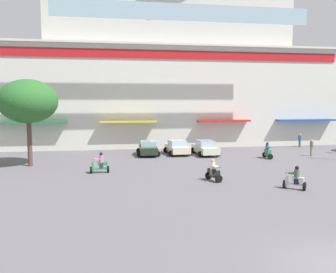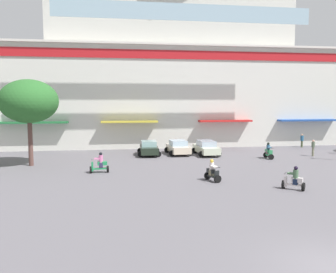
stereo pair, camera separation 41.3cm
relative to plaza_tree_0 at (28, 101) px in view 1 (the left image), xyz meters
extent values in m
plane|color=#5E5A60|center=(14.20, -7.89, -5.44)|extent=(128.00, 128.00, 0.00)
cube|color=silver|center=(14.20, 15.16, 0.42)|extent=(42.72, 12.11, 11.71)
cube|color=silver|center=(14.20, 15.77, 10.42)|extent=(29.50, 10.90, 8.30)
cube|color=red|center=(14.20, 9.05, 5.25)|extent=(39.30, 0.12, 0.96)
cube|color=silver|center=(14.20, 9.01, 6.39)|extent=(42.72, 0.70, 0.24)
cube|color=#226C38|center=(-1.61, 8.56, -2.27)|extent=(7.30, 1.10, 0.20)
cube|color=gold|center=(8.70, 8.56, -2.27)|extent=(6.30, 1.10, 0.20)
cube|color=red|center=(19.77, 8.56, -2.27)|extent=(6.22, 1.10, 0.20)
cube|color=#224A99|center=(30.10, 8.56, -2.27)|extent=(7.37, 1.10, 0.20)
cube|color=#99B7C6|center=(14.20, 4.22, 8.76)|extent=(25.96, 0.08, 1.66)
cylinder|color=brown|center=(0.00, 0.00, -3.55)|extent=(0.38, 0.38, 3.77)
ellipsoid|color=#296128|center=(0.00, 0.00, 0.02)|extent=(4.83, 5.28, 3.65)
cube|color=#202B20|center=(10.43, 4.25, -4.83)|extent=(1.86, 3.89, 0.68)
cube|color=#96BFBF|center=(10.43, 4.25, -4.23)|extent=(1.55, 1.97, 0.51)
cylinder|color=black|center=(9.63, 5.47, -5.14)|extent=(0.61, 0.19, 0.60)
cylinder|color=black|center=(11.33, 5.40, -5.14)|extent=(0.61, 0.19, 0.60)
cylinder|color=black|center=(9.53, 3.10, -5.14)|extent=(0.61, 0.19, 0.60)
cylinder|color=black|center=(11.24, 3.03, -5.14)|extent=(0.61, 0.19, 0.60)
cube|color=beige|center=(13.48, 4.50, -4.84)|extent=(2.00, 4.23, 0.65)
cube|color=#9DB7CD|center=(13.48, 4.50, -4.25)|extent=(1.65, 2.14, 0.52)
cylinder|color=black|center=(12.52, 5.75, -5.14)|extent=(0.61, 0.19, 0.60)
cylinder|color=black|center=(14.33, 5.83, -5.14)|extent=(0.61, 0.19, 0.60)
cylinder|color=black|center=(12.64, 3.18, -5.14)|extent=(0.61, 0.19, 0.60)
cylinder|color=black|center=(14.45, 3.26, -5.14)|extent=(0.61, 0.19, 0.60)
cube|color=beige|center=(16.22, 3.59, -4.84)|extent=(1.92, 4.33, 0.66)
cube|color=#9FACBF|center=(16.22, 3.59, -4.23)|extent=(1.59, 2.19, 0.56)
cylinder|color=black|center=(15.29, 4.88, -5.14)|extent=(0.61, 0.19, 0.60)
cylinder|color=black|center=(17.04, 4.95, -5.14)|extent=(0.61, 0.19, 0.60)
cylinder|color=black|center=(15.39, 2.24, -5.14)|extent=(0.61, 0.19, 0.60)
cylinder|color=black|center=(17.15, 2.31, -5.14)|extent=(0.61, 0.19, 0.60)
cylinder|color=black|center=(13.87, -8.47, -5.18)|extent=(0.54, 0.30, 0.52)
cylinder|color=black|center=(13.49, -7.31, -5.18)|extent=(0.54, 0.30, 0.52)
cube|color=black|center=(13.68, -7.89, -5.12)|extent=(0.60, 1.10, 0.10)
cube|color=black|center=(13.61, -7.68, -4.76)|extent=(0.50, 0.74, 0.28)
cube|color=black|center=(13.83, -8.35, -4.96)|extent=(0.35, 0.23, 0.66)
cylinder|color=black|center=(13.84, -8.37, -4.42)|extent=(0.50, 0.20, 0.04)
cube|color=#7C7558|center=(13.64, -7.77, -4.88)|extent=(0.39, 0.37, 0.36)
cylinder|color=silver|center=(13.64, -7.77, -4.44)|extent=(0.40, 0.40, 0.54)
sphere|color=gold|center=(13.64, -7.77, -4.06)|extent=(0.25, 0.25, 0.25)
cube|color=silver|center=(13.72, -8.03, -4.41)|extent=(0.46, 0.52, 0.10)
cylinder|color=black|center=(21.49, -0.14, -5.18)|extent=(0.53, 0.16, 0.52)
cylinder|color=black|center=(21.54, 1.13, -5.18)|extent=(0.53, 0.16, 0.52)
cube|color=#2F8C52|center=(21.51, 0.49, -5.12)|extent=(0.33, 1.13, 0.10)
cube|color=#2F8C52|center=(21.52, 0.72, -4.70)|extent=(0.33, 0.73, 0.28)
cube|color=#2F8C52|center=(21.49, -0.02, -4.92)|extent=(0.33, 0.15, 0.72)
cylinder|color=black|center=(21.49, -0.04, -4.36)|extent=(0.52, 0.06, 0.04)
cube|color=#766060|center=(21.52, 0.62, -4.82)|extent=(0.33, 0.29, 0.36)
cylinder|color=#325B78|center=(21.52, 0.62, -4.38)|extent=(0.33, 0.33, 0.53)
sphere|color=black|center=(21.52, 0.62, -4.00)|extent=(0.25, 0.25, 0.25)
cube|color=#325B78|center=(21.51, 0.34, -4.35)|extent=(0.36, 0.45, 0.10)
cylinder|color=black|center=(5.21, -3.94, -5.18)|extent=(0.19, 0.53, 0.52)
cylinder|color=black|center=(6.49, -3.82, -5.18)|extent=(0.19, 0.53, 0.52)
cube|color=#21864C|center=(5.85, -3.88, -5.12)|extent=(1.16, 0.39, 0.10)
cube|color=#21864C|center=(6.08, -3.86, -4.71)|extent=(0.75, 0.37, 0.28)
cube|color=#21864C|center=(5.34, -3.93, -4.93)|extent=(0.17, 0.33, 0.70)
cylinder|color=black|center=(5.31, -3.93, -4.37)|extent=(0.08, 0.52, 0.04)
cube|color=#2F2A4C|center=(5.98, -3.87, -4.83)|extent=(0.31, 0.34, 0.36)
cylinder|color=#CF6FA0|center=(5.98, -3.87, -4.37)|extent=(0.35, 0.35, 0.57)
sphere|color=black|center=(5.98, -3.87, -3.97)|extent=(0.25, 0.25, 0.25)
cube|color=#CF6FA0|center=(5.70, -3.90, -4.34)|extent=(0.47, 0.38, 0.10)
cylinder|color=black|center=(17.53, -10.55, -5.18)|extent=(0.45, 0.49, 0.52)
cylinder|color=black|center=(18.44, -11.32, -5.18)|extent=(0.45, 0.49, 0.52)
cube|color=silver|center=(17.98, -10.93, -5.12)|extent=(0.98, 0.89, 0.10)
cube|color=silver|center=(18.15, -11.07, -4.79)|extent=(0.70, 0.66, 0.28)
cube|color=silver|center=(17.62, -10.63, -4.98)|extent=(0.31, 0.33, 0.63)
cylinder|color=black|center=(17.60, -10.61, -4.45)|extent=(0.36, 0.42, 0.04)
cube|color=#192540|center=(18.08, -11.01, -4.91)|extent=(0.42, 0.43, 0.36)
cylinder|color=#456546|center=(18.08, -11.01, -4.45)|extent=(0.45, 0.45, 0.56)
sphere|color=black|center=(18.08, -11.01, -4.07)|extent=(0.25, 0.25, 0.25)
cube|color=#456546|center=(17.88, -10.84, -4.43)|extent=(0.56, 0.54, 0.10)
cylinder|color=#465236|center=(28.95, 7.74, -5.04)|extent=(0.29, 0.29, 0.79)
cylinder|color=#2B5E85|center=(28.95, 7.74, -4.35)|extent=(0.47, 0.47, 0.58)
sphere|color=tan|center=(28.95, 7.74, -3.95)|extent=(0.22, 0.22, 0.22)
cylinder|color=#74755C|center=(26.52, 1.25, -4.99)|extent=(0.28, 0.28, 0.90)
cylinder|color=#576651|center=(26.52, 1.25, -4.27)|extent=(0.44, 0.44, 0.53)
sphere|color=tan|center=(26.52, 1.25, -3.90)|extent=(0.22, 0.22, 0.22)
camera|label=1|loc=(6.71, -31.00, 0.06)|focal=37.87mm
camera|label=2|loc=(7.12, -31.07, 0.06)|focal=37.87mm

